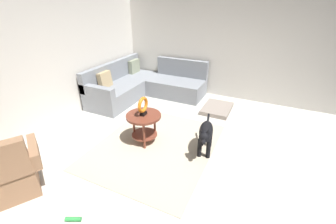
{
  "coord_description": "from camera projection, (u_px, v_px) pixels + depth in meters",
  "views": [
    {
      "loc": [
        -2.64,
        -0.86,
        2.31
      ],
      "look_at": [
        0.45,
        0.6,
        0.55
      ],
      "focal_mm": 23.8,
      "sensor_mm": 36.0,
      "label": 1
    }
  ],
  "objects": [
    {
      "name": "dog_toy_rope",
      "position": [
        73.0,
        219.0,
        2.58
      ],
      "size": [
        0.12,
        0.19,
        0.05
      ],
      "primitive_type": "cylinder",
      "rotation": [
        0.0,
        1.57,
        2.01
      ],
      "color": "green",
      "rests_on": "ground_plane"
    },
    {
      "name": "wall_right",
      "position": [
        236.0,
        43.0,
        5.25
      ],
      "size": [
        0.12,
        6.0,
        2.7
      ],
      "primitive_type": "cube",
      "color": "silver",
      "rests_on": "ground_plane"
    },
    {
      "name": "armchair",
      "position": [
        7.0,
        174.0,
        2.81
      ],
      "size": [
        1.0,
        0.93,
        0.88
      ],
      "rotation": [
        0.0,
        0.0,
        -0.55
      ],
      "color": "#936B4C",
      "rests_on": "ground_plane"
    },
    {
      "name": "side_table",
      "position": [
        144.0,
        121.0,
        3.83
      ],
      "size": [
        0.6,
        0.6,
        0.54
      ],
      "color": "brown",
      "rests_on": "ground_plane"
    },
    {
      "name": "wall_back",
      "position": [
        40.0,
        57.0,
        4.01
      ],
      "size": [
        6.0,
        0.12,
        2.7
      ],
      "primitive_type": "cube",
      "color": "silver",
      "rests_on": "ground_plane"
    },
    {
      "name": "torus_sculpture",
      "position": [
        143.0,
        106.0,
        3.69
      ],
      "size": [
        0.28,
        0.08,
        0.33
      ],
      "color": "black",
      "rests_on": "side_table"
    },
    {
      "name": "sectional_couch",
      "position": [
        144.0,
        86.0,
        5.74
      ],
      "size": [
        2.2,
        2.25,
        0.88
      ],
      "color": "gray",
      "rests_on": "ground_plane"
    },
    {
      "name": "ground_plane",
      "position": [
        190.0,
        165.0,
        3.53
      ],
      "size": [
        6.0,
        6.0,
        0.1
      ],
      "primitive_type": "cube",
      "color": "beige"
    },
    {
      "name": "dog",
      "position": [
        206.0,
        134.0,
        3.55
      ],
      "size": [
        0.84,
        0.32,
        0.63
      ],
      "rotation": [
        0.0,
        0.0,
        1.76
      ],
      "color": "black",
      "rests_on": "ground_plane"
    },
    {
      "name": "dog_bed_mat",
      "position": [
        217.0,
        108.0,
        5.1
      ],
      "size": [
        0.8,
        0.6,
        0.09
      ],
      "primitive_type": "cube",
      "color": "gray",
      "rests_on": "ground_plane"
    },
    {
      "name": "area_rug",
      "position": [
        155.0,
        146.0,
        3.89
      ],
      "size": [
        2.3,
        1.9,
        0.01
      ],
      "primitive_type": "cube",
      "color": "#BCAD93",
      "rests_on": "ground_plane"
    }
  ]
}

